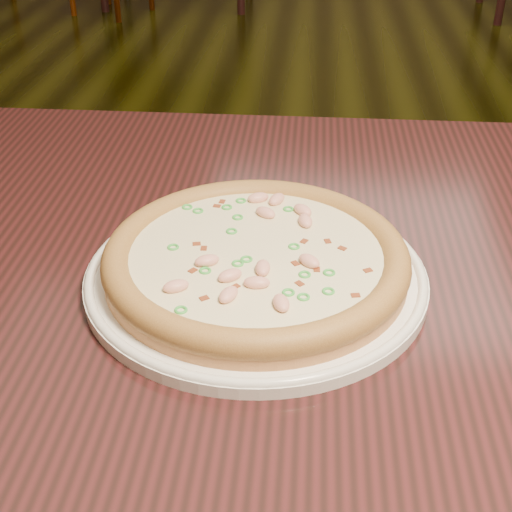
{
  "coord_description": "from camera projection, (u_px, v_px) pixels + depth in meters",
  "views": [
    {
      "loc": [
        -0.3,
        -1.58,
        1.15
      ],
      "look_at": [
        -0.35,
        -1.0,
        0.78
      ],
      "focal_mm": 50.0,
      "sensor_mm": 36.0,
      "label": 1
    }
  ],
  "objects": [
    {
      "name": "ground",
      "position": [
        414.0,
        308.0,
        1.93
      ],
      "size": [
        9.0,
        9.0,
        0.0
      ],
      "primitive_type": "plane",
      "color": "black"
    },
    {
      "name": "hero_table",
      "position": [
        366.0,
        334.0,
        0.8
      ],
      "size": [
        1.2,
        0.8,
        0.75
      ],
      "color": "black",
      "rests_on": "ground"
    },
    {
      "name": "plate",
      "position": [
        256.0,
        274.0,
        0.71
      ],
      "size": [
        0.34,
        0.34,
        0.02
      ],
      "color": "white",
      "rests_on": "hero_table"
    },
    {
      "name": "pizza",
      "position": [
        256.0,
        259.0,
        0.7
      ],
      "size": [
        0.3,
        0.3,
        0.03
      ],
      "color": "tan",
      "rests_on": "plate"
    }
  ]
}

